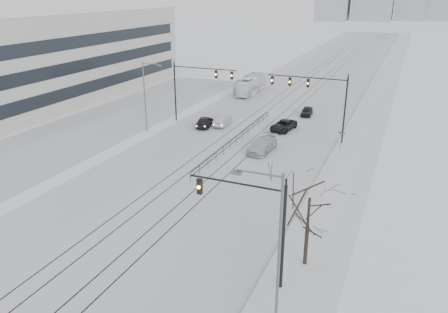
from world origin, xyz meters
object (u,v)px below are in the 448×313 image
Objects in this scene: sedan_sb_outer at (223,120)px; box_truck at (250,85)px; bare_tree at (309,205)px; sedan_nb_right at (262,145)px; sedan_nb_far at (307,111)px; traffic_mast_near at (258,218)px; sedan_nb_front at (283,126)px; sedan_sb_inner at (205,122)px.

sedan_sb_outer is 20.30m from box_truck.
bare_tree is 0.56× the size of box_truck.
sedan_nb_right is (-9.58, 19.80, -3.72)m from bare_tree.
sedan_nb_far is at bearing 138.55° from box_truck.
traffic_mast_near is at bearing -128.76° from bare_tree.
sedan_nb_front is 0.44× the size of box_truck.
bare_tree is 1.41× the size of sedan_sb_outer.
box_truck is (-3.29, 20.02, 0.80)m from sedan_sb_outer.
bare_tree is at bearing 116.44° from sedan_sb_inner.
traffic_mast_near is 3.85m from bare_tree.
traffic_mast_near is 32.49m from sedan_nb_front.
sedan_sb_outer is (-15.35, 30.40, -3.85)m from traffic_mast_near.
sedan_nb_right reaches higher than sedan_nb_far.
traffic_mast_near is 1.62× the size of sedan_sb_outer.
sedan_nb_right is at bearing 115.83° from bare_tree.
sedan_nb_far is at bearing 98.60° from traffic_mast_near.
sedan_nb_right is (0.00, -8.65, 0.10)m from sedan_nb_front.
sedan_nb_front is (8.17, 1.05, -0.05)m from sedan_sb_outer.
bare_tree is 30.26m from sedan_nb_front.
traffic_mast_near reaches higher than sedan_nb_front.
sedan_sb_inner is 21.60m from box_truck.
sedan_nb_front is at bearing 108.62° from bare_tree.
sedan_nb_far is (-6.03, 39.85, -3.93)m from traffic_mast_near.
sedan_nb_front is (-9.59, 28.45, -3.82)m from bare_tree.
sedan_sb_inner is at bearing 92.06° from box_truck.
bare_tree is at bearing -62.55° from sedan_nb_front.
sedan_nb_front is 22.18m from box_truck.
sedan_sb_inner is (-19.72, 25.88, -3.77)m from bare_tree.
sedan_sb_inner reaches higher than sedan_nb_front.
sedan_nb_right is 29.91m from box_truck.
sedan_sb_inner is 0.80× the size of sedan_nb_right.
sedan_nb_front is at bearing 102.85° from traffic_mast_near.
sedan_nb_front is 8.65m from sedan_nb_right.
sedan_sb_inner is at bearing 32.70° from sedan_sb_outer.
sedan_nb_right is 1.42× the size of sedan_nb_far.
sedan_nb_far is (9.32, 9.45, -0.08)m from sedan_sb_outer.
box_truck is (-11.46, 27.62, 0.75)m from sedan_nb_right.
traffic_mast_near is at bearing -68.90° from sedan_nb_right.
sedan_sb_outer is at bearing -153.13° from sedan_sb_inner.
box_truck is (-21.05, 47.42, -2.97)m from bare_tree.
traffic_mast_near is 34.27m from sedan_sb_outer.
bare_tree is at bearing -60.53° from sedan_nb_right.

